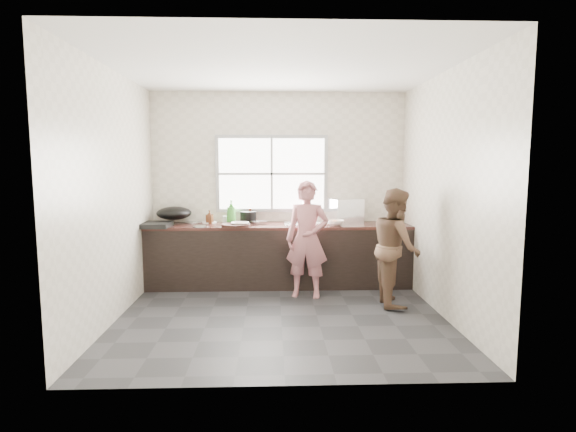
{
  "coord_description": "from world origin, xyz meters",
  "views": [
    {
      "loc": [
        -0.1,
        -4.86,
        1.7
      ],
      "look_at": [
        0.1,
        0.65,
        1.05
      ],
      "focal_mm": 28.0,
      "sensor_mm": 36.0,
      "label": 1
    }
  ],
  "objects_px": {
    "bowl_held": "(315,224)",
    "bottle_brown_tall": "(210,217)",
    "bowl_crabs": "(335,223)",
    "pot_lid_right": "(193,222)",
    "bowl_mince": "(240,224)",
    "dish_rack": "(345,210)",
    "bottle_green": "(231,212)",
    "person_side": "(396,247)",
    "cutting_board": "(236,225)",
    "wok": "(174,213)",
    "bottle_brown_short": "(250,216)",
    "burner": "(155,225)",
    "glass_jar": "(225,220)",
    "pot_lid_left": "(201,226)",
    "black_pot": "(248,217)",
    "plate_food": "(209,222)",
    "woman": "(307,243)"
  },
  "relations": [
    {
      "from": "bowl_mince",
      "to": "cutting_board",
      "type": "bearing_deg",
      "value": 180.0
    },
    {
      "from": "bowl_held",
      "to": "bottle_brown_short",
      "type": "height_order",
      "value": "bottle_brown_short"
    },
    {
      "from": "person_side",
      "to": "glass_jar",
      "type": "height_order",
      "value": "person_side"
    },
    {
      "from": "bowl_mince",
      "to": "bowl_held",
      "type": "relative_size",
      "value": 1.29
    },
    {
      "from": "bottle_green",
      "to": "person_side",
      "type": "bearing_deg",
      "value": -24.28
    },
    {
      "from": "bowl_held",
      "to": "bottle_green",
      "type": "height_order",
      "value": "bottle_green"
    },
    {
      "from": "bowl_mince",
      "to": "bowl_crabs",
      "type": "bearing_deg",
      "value": 3.39
    },
    {
      "from": "bowl_crabs",
      "to": "bottle_brown_short",
      "type": "relative_size",
      "value": 1.03
    },
    {
      "from": "bottle_green",
      "to": "bowl_held",
      "type": "bearing_deg",
      "value": -11.17
    },
    {
      "from": "person_side",
      "to": "plate_food",
      "type": "bearing_deg",
      "value": 67.62
    },
    {
      "from": "bowl_held",
      "to": "cutting_board",
      "type": "bearing_deg",
      "value": 180.0
    },
    {
      "from": "bottle_brown_short",
      "to": "plate_food",
      "type": "bearing_deg",
      "value": -174.55
    },
    {
      "from": "person_side",
      "to": "bowl_mince",
      "type": "relative_size",
      "value": 5.85
    },
    {
      "from": "black_pot",
      "to": "bottle_brown_tall",
      "type": "height_order",
      "value": "bottle_brown_tall"
    },
    {
      "from": "plate_food",
      "to": "pot_lid_left",
      "type": "relative_size",
      "value": 0.95
    },
    {
      "from": "wok",
      "to": "person_side",
      "type": "bearing_deg",
      "value": -19.48
    },
    {
      "from": "pot_lid_left",
      "to": "bowl_crabs",
      "type": "bearing_deg",
      "value": 2.42
    },
    {
      "from": "bowl_held",
      "to": "bottle_brown_tall",
      "type": "relative_size",
      "value": 1.08
    },
    {
      "from": "woman",
      "to": "burner",
      "type": "height_order",
      "value": "woman"
    },
    {
      "from": "dish_rack",
      "to": "bottle_brown_short",
      "type": "bearing_deg",
      "value": 157.99
    },
    {
      "from": "wok",
      "to": "burner",
      "type": "bearing_deg",
      "value": -121.6
    },
    {
      "from": "bowl_mince",
      "to": "bottle_brown_short",
      "type": "height_order",
      "value": "bottle_brown_short"
    },
    {
      "from": "cutting_board",
      "to": "burner",
      "type": "height_order",
      "value": "burner"
    },
    {
      "from": "woman",
      "to": "person_side",
      "type": "bearing_deg",
      "value": -5.92
    },
    {
      "from": "bowl_mince",
      "to": "burner",
      "type": "relative_size",
      "value": 0.6
    },
    {
      "from": "bowl_crabs",
      "to": "bowl_held",
      "type": "relative_size",
      "value": 1.0
    },
    {
      "from": "glass_jar",
      "to": "bottle_green",
      "type": "bearing_deg",
      "value": -36.93
    },
    {
      "from": "dish_rack",
      "to": "pot_lid_right",
      "type": "distance_m",
      "value": 2.18
    },
    {
      "from": "glass_jar",
      "to": "burner",
      "type": "distance_m",
      "value": 0.95
    },
    {
      "from": "pot_lid_right",
      "to": "black_pot",
      "type": "bearing_deg",
      "value": -2.41
    },
    {
      "from": "cutting_board",
      "to": "bowl_mince",
      "type": "bearing_deg",
      "value": 0.0
    },
    {
      "from": "person_side",
      "to": "glass_jar",
      "type": "relative_size",
      "value": 13.04
    },
    {
      "from": "wok",
      "to": "bowl_crabs",
      "type": "bearing_deg",
      "value": -5.96
    },
    {
      "from": "bowl_crabs",
      "to": "bottle_green",
      "type": "distance_m",
      "value": 1.44
    },
    {
      "from": "black_pot",
      "to": "bottle_brown_short",
      "type": "bearing_deg",
      "value": 66.08
    },
    {
      "from": "bowl_mince",
      "to": "pot_lid_left",
      "type": "xyz_separation_m",
      "value": [
        -0.52,
        0.0,
        -0.02
      ]
    },
    {
      "from": "cutting_board",
      "to": "pot_lid_left",
      "type": "height_order",
      "value": "cutting_board"
    },
    {
      "from": "bowl_mince",
      "to": "bowl_crabs",
      "type": "relative_size",
      "value": 1.29
    },
    {
      "from": "bowl_crabs",
      "to": "wok",
      "type": "height_order",
      "value": "wok"
    },
    {
      "from": "cutting_board",
      "to": "bowl_held",
      "type": "distance_m",
      "value": 1.06
    },
    {
      "from": "bowl_mince",
      "to": "bowl_held",
      "type": "xyz_separation_m",
      "value": [
        1.0,
        0.0,
        -0.0
      ]
    },
    {
      "from": "bowl_crabs",
      "to": "pot_lid_right",
      "type": "height_order",
      "value": "bowl_crabs"
    },
    {
      "from": "cutting_board",
      "to": "wok",
      "type": "distance_m",
      "value": 0.94
    },
    {
      "from": "bowl_mince",
      "to": "dish_rack",
      "type": "bearing_deg",
      "value": 16.52
    },
    {
      "from": "person_side",
      "to": "wok",
      "type": "height_order",
      "value": "person_side"
    },
    {
      "from": "person_side",
      "to": "cutting_board",
      "type": "height_order",
      "value": "person_side"
    },
    {
      "from": "bowl_crabs",
      "to": "bowl_held",
      "type": "height_order",
      "value": "same"
    },
    {
      "from": "bowl_held",
      "to": "black_pot",
      "type": "bearing_deg",
      "value": 157.25
    },
    {
      "from": "bottle_green",
      "to": "dish_rack",
      "type": "distance_m",
      "value": 1.63
    },
    {
      "from": "person_side",
      "to": "black_pot",
      "type": "xyz_separation_m",
      "value": [
        -1.82,
        1.08,
        0.24
      ]
    }
  ]
}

